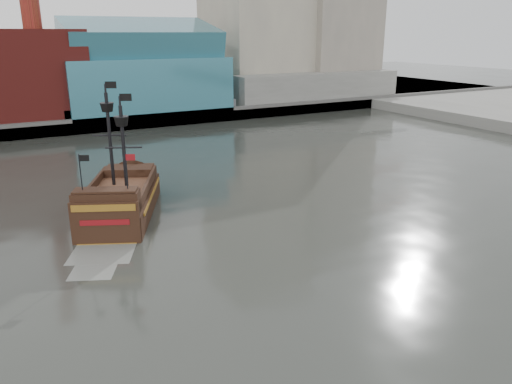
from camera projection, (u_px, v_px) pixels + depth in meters
ground at (309, 284)px, 34.31m from camera, size 400.00×400.00×0.00m
promenade_far at (73, 105)px, 110.72m from camera, size 220.00×60.00×2.00m
seawall at (103, 124)px, 86.03m from camera, size 220.00×1.00×2.60m
crane_a at (379, 22)px, 132.97m from camera, size 22.50×4.00×32.25m
crane_b at (380, 35)px, 146.80m from camera, size 19.10×4.00×26.25m
pirate_ship at (121, 204)px, 46.68m from camera, size 12.04×18.14×13.15m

